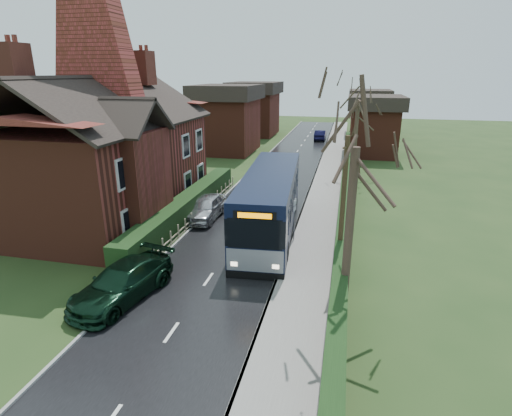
% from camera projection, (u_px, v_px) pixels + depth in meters
% --- Properties ---
extents(ground, '(140.00, 140.00, 0.00)m').
position_uv_depth(ground, '(222.00, 261.00, 19.96)').
color(ground, '#32471E').
rests_on(ground, ground).
extents(road, '(6.00, 100.00, 0.02)m').
position_uv_depth(road, '(263.00, 201.00, 29.18)').
color(road, black).
rests_on(road, ground).
extents(pavement, '(2.50, 100.00, 0.14)m').
position_uv_depth(pavement, '(322.00, 204.00, 28.27)').
color(pavement, slate).
rests_on(pavement, ground).
extents(kerb_right, '(0.12, 100.00, 0.14)m').
position_uv_depth(kerb_right, '(305.00, 203.00, 28.52)').
color(kerb_right, gray).
rests_on(kerb_right, ground).
extents(kerb_left, '(0.12, 100.00, 0.10)m').
position_uv_depth(kerb_left, '(223.00, 198.00, 29.81)').
color(kerb_left, gray).
rests_on(kerb_left, ground).
extents(front_hedge, '(1.20, 16.00, 1.60)m').
position_uv_depth(front_hedge, '(186.00, 208.00, 25.14)').
color(front_hedge, black).
rests_on(front_hedge, ground).
extents(picket_fence, '(0.10, 16.00, 0.90)m').
position_uv_depth(picket_fence, '(198.00, 214.00, 25.09)').
color(picket_fence, gray).
rests_on(picket_fence, ground).
extents(right_wall_hedge, '(0.60, 50.00, 1.80)m').
position_uv_depth(right_wall_hedge, '(345.00, 193.00, 27.63)').
color(right_wall_hedge, '#5E271B').
rests_on(right_wall_hedge, ground).
extents(brick_house, '(9.30, 14.60, 10.30)m').
position_uv_depth(brick_house, '(109.00, 150.00, 24.80)').
color(brick_house, '#5E271B').
rests_on(brick_house, ground).
extents(bus, '(3.61, 12.03, 3.60)m').
position_uv_depth(bus, '(270.00, 203.00, 23.00)').
color(bus, black).
rests_on(bus, ground).
extents(car_silver, '(1.79, 4.37, 1.48)m').
position_uv_depth(car_silver, '(206.00, 207.00, 25.50)').
color(car_silver, silver).
rests_on(car_silver, ground).
extents(car_green, '(3.05, 5.35, 1.46)m').
position_uv_depth(car_green, '(122.00, 283.00, 16.40)').
color(car_green, black).
rests_on(car_green, ground).
extents(car_distant, '(1.48, 4.19, 1.38)m').
position_uv_depth(car_distant, '(320.00, 135.00, 55.25)').
color(car_distant, black).
rests_on(car_distant, ground).
extents(bus_stop_sign, '(0.11, 0.38, 2.49)m').
position_uv_depth(bus_stop_sign, '(295.00, 214.00, 21.66)').
color(bus_stop_sign, slate).
rests_on(bus_stop_sign, ground).
extents(telegraph_pole, '(0.36, 0.80, 6.46)m').
position_uv_depth(telegraph_pole, '(343.00, 209.00, 17.46)').
color(telegraph_pole, '#2F2415').
rests_on(telegraph_pole, ground).
extents(tree_right_near, '(4.34, 4.34, 9.37)m').
position_uv_depth(tree_right_near, '(357.00, 134.00, 13.21)').
color(tree_right_near, '#392A21').
rests_on(tree_right_near, ground).
extents(tree_right_far, '(4.63, 4.63, 8.95)m').
position_uv_depth(tree_right_far, '(358.00, 100.00, 33.78)').
color(tree_right_far, '#392E22').
rests_on(tree_right_far, ground).
extents(tree_house_side, '(4.08, 4.08, 9.27)m').
position_uv_depth(tree_house_side, '(148.00, 95.00, 36.99)').
color(tree_house_side, '#31271D').
rests_on(tree_house_side, ground).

